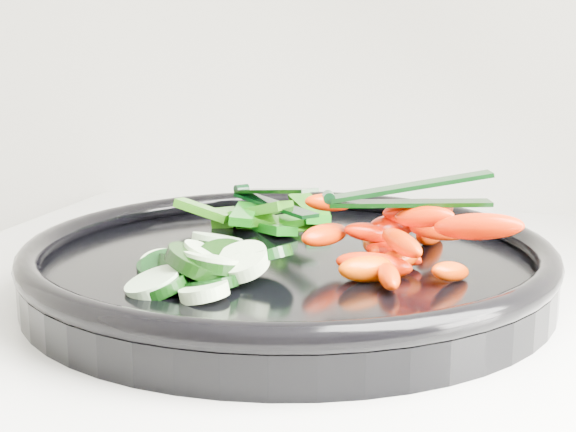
# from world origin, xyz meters

# --- Properties ---
(veggie_tray) EXTENTS (0.39, 0.39, 0.04)m
(veggie_tray) POSITION_xyz_m (-0.70, 1.68, 0.95)
(veggie_tray) COLOR black
(veggie_tray) RESTS_ON counter
(cucumber_pile) EXTENTS (0.12, 0.12, 0.04)m
(cucumber_pile) POSITION_xyz_m (-0.74, 1.61, 0.96)
(cucumber_pile) COLOR black
(cucumber_pile) RESTS_ON veggie_tray
(carrot_pile) EXTENTS (0.16, 0.17, 0.05)m
(carrot_pile) POSITION_xyz_m (-0.62, 1.68, 0.97)
(carrot_pile) COLOR red
(carrot_pile) RESTS_ON veggie_tray
(pepper_pile) EXTENTS (0.13, 0.11, 0.04)m
(pepper_pile) POSITION_xyz_m (-0.74, 1.76, 0.96)
(pepper_pile) COLOR #166809
(pepper_pile) RESTS_ON veggie_tray
(tong_carrot) EXTENTS (0.11, 0.05, 0.02)m
(tong_carrot) POSITION_xyz_m (-0.62, 1.68, 1.00)
(tong_carrot) COLOR black
(tong_carrot) RESTS_ON carrot_pile
(tong_pepper) EXTENTS (0.09, 0.09, 0.02)m
(tong_pepper) POSITION_xyz_m (-0.74, 1.77, 0.98)
(tong_pepper) COLOR black
(tong_pepper) RESTS_ON pepper_pile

